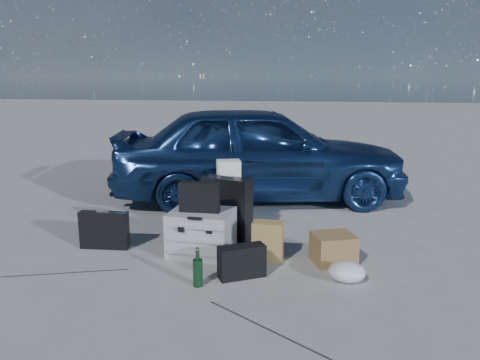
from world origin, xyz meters
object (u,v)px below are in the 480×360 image
object	(u,v)px
duffel_bag	(221,210)
pelican_case	(202,232)
briefcase	(104,230)
cardboard_box	(333,249)
car	(259,152)
suitcase_left	(227,209)
suitcase_right	(229,205)
green_bottle	(198,268)

from	to	relation	value
duffel_bag	pelican_case	bearing A→B (deg)	-98.58
briefcase	cardboard_box	world-z (taller)	briefcase
car	suitcase_left	size ratio (longest dim) A/B	5.82
cardboard_box	suitcase_right	bearing A→B (deg)	146.91
suitcase_left	green_bottle	size ratio (longest dim) A/B	2.12
briefcase	pelican_case	bearing A→B (deg)	-2.53
pelican_case	suitcase_left	world-z (taller)	suitcase_left
duffel_bag	suitcase_right	bearing A→B (deg)	-71.66
briefcase	suitcase_left	bearing A→B (deg)	16.81
suitcase_right	green_bottle	xyz separation A→B (m)	(-0.00, -1.47, -0.15)
suitcase_left	suitcase_right	xyz separation A→B (m)	(-0.03, 0.29, -0.04)
duffel_bag	cardboard_box	world-z (taller)	duffel_bag
car	duffel_bag	distance (m)	1.35
suitcase_right	green_bottle	bearing A→B (deg)	-84.41
suitcase_left	cardboard_box	size ratio (longest dim) A/B	1.86
suitcase_left	briefcase	bearing A→B (deg)	-141.20
briefcase	suitcase_right	bearing A→B (deg)	28.50
suitcase_right	green_bottle	world-z (taller)	suitcase_right
suitcase_left	suitcase_right	world-z (taller)	suitcase_left
cardboard_box	green_bottle	xyz separation A→B (m)	(-1.16, -0.71, 0.02)
duffel_bag	cardboard_box	xyz separation A→B (m)	(1.31, -1.05, -0.03)
briefcase	car	bearing A→B (deg)	55.52
briefcase	suitcase_left	xyz separation A→B (m)	(1.22, 0.44, 0.15)
suitcase_right	pelican_case	bearing A→B (deg)	-95.85
briefcase	duffel_bag	distance (m)	1.46
car	pelican_case	size ratio (longest dim) A/B	6.69
suitcase_left	duffel_bag	world-z (taller)	suitcase_left
briefcase	green_bottle	bearing A→B (deg)	-35.14
suitcase_left	cardboard_box	distance (m)	1.24
briefcase	duffel_bag	world-z (taller)	briefcase
green_bottle	pelican_case	bearing A→B (deg)	100.95
suitcase_right	cardboard_box	bearing A→B (deg)	-27.43
green_bottle	car	bearing A→B (deg)	86.73
cardboard_box	briefcase	bearing A→B (deg)	179.46
duffel_bag	car	bearing A→B (deg)	66.42
car	briefcase	xyz separation A→B (m)	(-1.35, -2.23, -0.50)
cardboard_box	green_bottle	world-z (taller)	green_bottle
car	suitcase_left	bearing A→B (deg)	163.03
suitcase_left	green_bottle	bearing A→B (deg)	-72.93
car	duffel_bag	bearing A→B (deg)	152.57
car	suitcase_right	bearing A→B (deg)	160.98
car	pelican_case	bearing A→B (deg)	159.30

